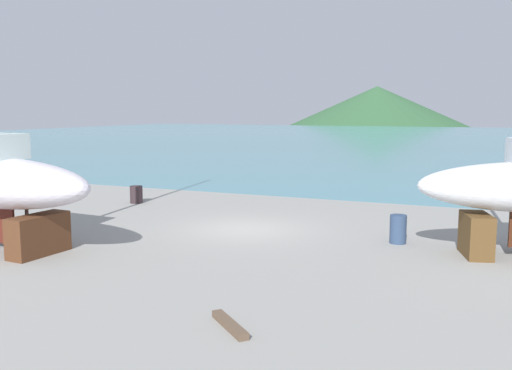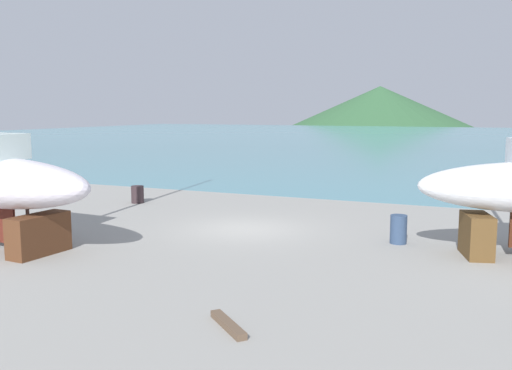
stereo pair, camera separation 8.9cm
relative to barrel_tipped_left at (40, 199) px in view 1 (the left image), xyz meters
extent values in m
plane|color=gray|center=(10.75, -5.22, -0.27)|extent=(46.76, 46.76, 0.00)
cube|color=teal|center=(10.75, 66.44, -0.27)|extent=(170.92, 119.93, 0.01)
cone|color=#315D37|center=(-16.31, 160.34, -0.27)|extent=(103.93, 103.93, 23.16)
cube|color=brown|center=(18.53, -1.93, 0.36)|extent=(1.09, 1.62, 1.26)
cube|color=#512F1B|center=(6.63, -6.88, 0.33)|extent=(0.82, 1.93, 1.21)
cylinder|color=#452F27|center=(4.75, -5.46, 0.61)|extent=(0.12, 0.12, 1.76)
cylinder|color=#272E31|center=(0.00, 0.00, 0.00)|extent=(0.91, 0.80, 0.54)
cylinder|color=#322528|center=(3.81, 2.05, 0.13)|extent=(0.80, 0.80, 0.79)
cylinder|color=navy|center=(16.17, -1.20, 0.19)|extent=(0.73, 0.73, 0.92)
cube|color=brown|center=(14.28, -9.74, -0.20)|extent=(1.20, 1.11, 0.14)
cube|color=brown|center=(-0.65, -1.60, -0.18)|extent=(0.69, 2.43, 0.18)
camera|label=1|loc=(18.93, -19.29, 4.01)|focal=39.43mm
camera|label=2|loc=(19.01, -19.25, 4.01)|focal=39.43mm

